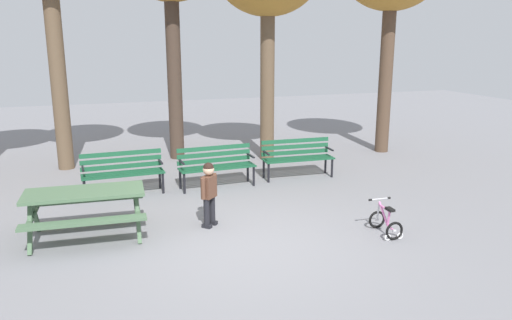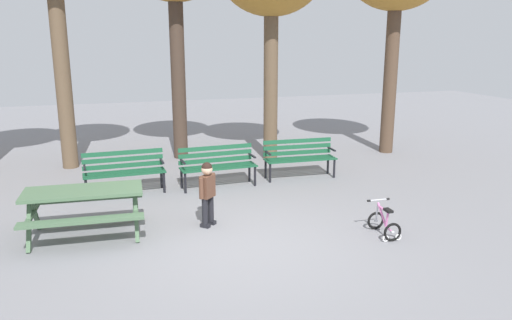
{
  "view_description": "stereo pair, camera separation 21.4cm",
  "coord_description": "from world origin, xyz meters",
  "px_view_note": "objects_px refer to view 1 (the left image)",
  "views": [
    {
      "loc": [
        -2.1,
        -6.78,
        3.08
      ],
      "look_at": [
        0.76,
        1.78,
        0.85
      ],
      "focal_mm": 35.0,
      "sensor_mm": 36.0,
      "label": 1
    },
    {
      "loc": [
        -1.89,
        -6.84,
        3.08
      ],
      "look_at": [
        0.76,
        1.78,
        0.85
      ],
      "focal_mm": 35.0,
      "sensor_mm": 36.0,
      "label": 2
    }
  ],
  "objects_px": {
    "picnic_table": "(85,201)",
    "park_bench_far_left": "(123,169)",
    "park_bench_right": "(297,155)",
    "child_standing": "(209,189)",
    "kids_bicycle": "(386,222)",
    "park_bench_left": "(216,163)"
  },
  "relations": [
    {
      "from": "picnic_table",
      "to": "park_bench_far_left",
      "type": "bearing_deg",
      "value": 71.67
    },
    {
      "from": "park_bench_right",
      "to": "child_standing",
      "type": "relative_size",
      "value": 1.47
    },
    {
      "from": "picnic_table",
      "to": "kids_bicycle",
      "type": "distance_m",
      "value": 4.76
    },
    {
      "from": "park_bench_left",
      "to": "child_standing",
      "type": "relative_size",
      "value": 1.48
    },
    {
      "from": "picnic_table",
      "to": "kids_bicycle",
      "type": "relative_size",
      "value": 3.29
    },
    {
      "from": "park_bench_far_left",
      "to": "child_standing",
      "type": "bearing_deg",
      "value": -61.59
    },
    {
      "from": "park_bench_far_left",
      "to": "kids_bicycle",
      "type": "xyz_separation_m",
      "value": [
        3.83,
        -3.52,
        -0.31
      ]
    },
    {
      "from": "park_bench_right",
      "to": "child_standing",
      "type": "xyz_separation_m",
      "value": [
        -2.57,
        -2.34,
        0.14
      ]
    },
    {
      "from": "park_bench_left",
      "to": "kids_bicycle",
      "type": "distance_m",
      "value": 3.94
    },
    {
      "from": "park_bench_right",
      "to": "kids_bicycle",
      "type": "bearing_deg",
      "value": -89.6
    },
    {
      "from": "picnic_table",
      "to": "park_bench_far_left",
      "type": "height_order",
      "value": "park_bench_far_left"
    },
    {
      "from": "park_bench_far_left",
      "to": "child_standing",
      "type": "relative_size",
      "value": 1.47
    },
    {
      "from": "child_standing",
      "to": "kids_bicycle",
      "type": "xyz_separation_m",
      "value": [
        2.6,
        -1.23,
        -0.45
      ]
    },
    {
      "from": "child_standing",
      "to": "kids_bicycle",
      "type": "height_order",
      "value": "child_standing"
    },
    {
      "from": "park_bench_right",
      "to": "kids_bicycle",
      "type": "height_order",
      "value": "park_bench_right"
    },
    {
      "from": "kids_bicycle",
      "to": "park_bench_far_left",
      "type": "bearing_deg",
      "value": 137.45
    },
    {
      "from": "park_bench_right",
      "to": "picnic_table",
      "type": "bearing_deg",
      "value": -154.08
    },
    {
      "from": "child_standing",
      "to": "park_bench_left",
      "type": "bearing_deg",
      "value": 73.12
    },
    {
      "from": "park_bench_far_left",
      "to": "child_standing",
      "type": "distance_m",
      "value": 2.6
    },
    {
      "from": "picnic_table",
      "to": "park_bench_left",
      "type": "height_order",
      "value": "park_bench_left"
    },
    {
      "from": "child_standing",
      "to": "kids_bicycle",
      "type": "distance_m",
      "value": 2.91
    },
    {
      "from": "picnic_table",
      "to": "park_bench_right",
      "type": "distance_m",
      "value": 5.02
    }
  ]
}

